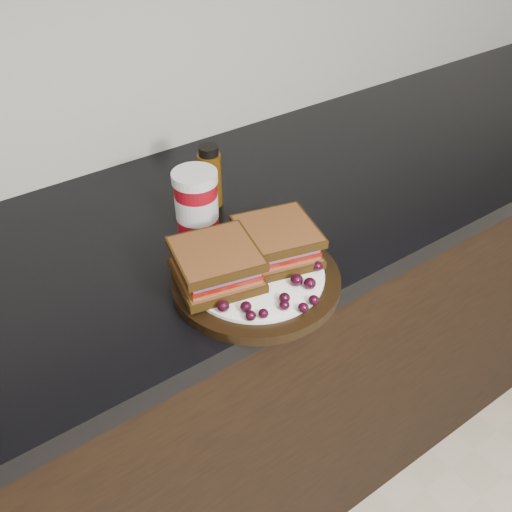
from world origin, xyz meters
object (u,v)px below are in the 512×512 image
(condiment_jar, at_px, (196,202))
(oil_bottle, at_px, (210,176))
(plate, at_px, (256,280))
(sandwich_left, at_px, (216,264))

(condiment_jar, xyz_separation_m, oil_bottle, (0.07, 0.06, 0.00))
(plate, height_order, oil_bottle, oil_bottle)
(condiment_jar, relative_size, oil_bottle, 0.96)
(condiment_jar, bearing_deg, sandwich_left, -110.62)
(plate, distance_m, sandwich_left, 0.08)
(plate, height_order, sandwich_left, sandwich_left)
(sandwich_left, relative_size, condiment_jar, 1.06)
(plate, bearing_deg, oil_bottle, 74.65)
(plate, xyz_separation_m, oil_bottle, (0.07, 0.25, 0.05))
(sandwich_left, distance_m, oil_bottle, 0.26)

